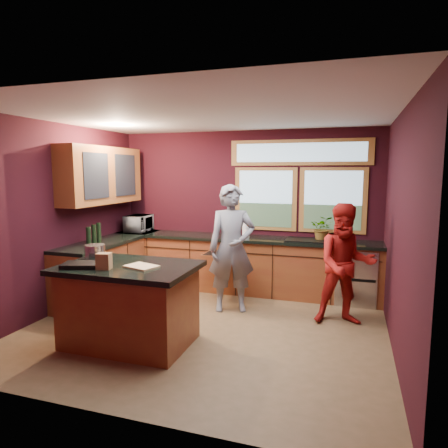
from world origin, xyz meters
The scene contains 14 objects.
floor centered at (0.00, 0.00, 0.00)m, with size 4.50×4.50×0.00m, color brown.
room_shell centered at (-0.60, 0.32, 1.80)m, with size 4.52×4.02×2.71m.
back_counter centered at (0.20, 1.70, 0.46)m, with size 4.50×0.64×0.93m.
left_counter centered at (-1.95, 0.85, 0.47)m, with size 0.64×2.30×0.93m.
island centered at (-0.68, -0.71, 0.48)m, with size 1.55×1.05×0.95m.
person_grey centered at (0.13, 0.75, 0.92)m, with size 0.67×0.44×1.83m, color slate.
person_red centered at (1.70, 0.72, 0.80)m, with size 0.78×0.61×1.61m, color #9E1512.
microwave centered at (-1.92, 1.70, 1.08)m, with size 0.53×0.36×0.30m, color #999999.
potted_plant centered at (1.32, 1.75, 1.13)m, with size 0.35×0.31×0.39m, color #999999.
paper_towel centered at (0.09, 1.70, 1.07)m, with size 0.12×0.12×0.28m, color white.
cutting_board centered at (-0.48, -0.76, 0.95)m, with size 0.35×0.25×0.02m, color tan.
stock_pot centered at (-1.23, -0.56, 1.03)m, with size 0.24×0.24×0.18m, color silver.
paper_bag centered at (-0.83, -0.96, 1.03)m, with size 0.15×0.12×0.18m, color brown.
black_tray centered at (-1.13, -0.96, 0.97)m, with size 0.40×0.28×0.05m, color black.
Camera 1 is at (1.75, -4.65, 2.02)m, focal length 32.00 mm.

